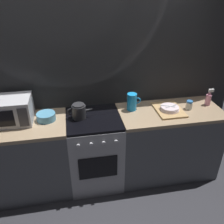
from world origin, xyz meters
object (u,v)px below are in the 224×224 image
(microwave, at_px, (9,111))
(spray_bottle, at_px, (208,99))
(stove_unit, at_px, (95,150))
(pitcher, at_px, (132,102))
(kettle, at_px, (79,111))
(dish_pile, at_px, (169,109))
(spice_jar, at_px, (189,105))
(mixing_bowl, at_px, (46,117))

(microwave, bearing_deg, spray_bottle, -0.33)
(stove_unit, xyz_separation_m, pitcher, (0.46, 0.11, 0.55))
(microwave, bearing_deg, kettle, -3.84)
(stove_unit, height_order, dish_pile, dish_pile)
(kettle, height_order, spice_jar, kettle)
(microwave, relative_size, spray_bottle, 2.27)
(microwave, xyz_separation_m, spray_bottle, (2.26, -0.01, -0.06))
(microwave, xyz_separation_m, mixing_bowl, (0.37, -0.03, -0.10))
(dish_pile, bearing_deg, spray_bottle, 6.95)
(spice_jar, bearing_deg, pitcher, 171.15)
(pitcher, bearing_deg, microwave, -178.63)
(spice_jar, xyz_separation_m, spray_bottle, (0.27, 0.06, 0.03))
(microwave, distance_m, spray_bottle, 2.26)
(microwave, height_order, spice_jar, microwave)
(dish_pile, distance_m, spice_jar, 0.25)
(spice_jar, distance_m, spray_bottle, 0.28)
(stove_unit, relative_size, kettle, 3.16)
(pitcher, xyz_separation_m, spray_bottle, (0.93, -0.04, -0.02))
(kettle, height_order, spray_bottle, spray_bottle)
(mixing_bowl, xyz_separation_m, pitcher, (0.96, 0.06, 0.06))
(pitcher, xyz_separation_m, spice_jar, (0.66, -0.10, -0.05))
(mixing_bowl, bearing_deg, stove_unit, -5.34)
(dish_pile, bearing_deg, stove_unit, 179.89)
(stove_unit, relative_size, spray_bottle, 4.43)
(pitcher, bearing_deg, kettle, -172.53)
(mixing_bowl, bearing_deg, spray_bottle, 0.44)
(microwave, relative_size, dish_pile, 1.15)
(mixing_bowl, relative_size, spray_bottle, 0.99)
(spray_bottle, bearing_deg, stove_unit, -177.47)
(spice_jar, bearing_deg, mixing_bowl, 178.47)
(stove_unit, height_order, spray_bottle, spray_bottle)
(spray_bottle, bearing_deg, mixing_bowl, -179.56)
(microwave, height_order, pitcher, microwave)
(stove_unit, distance_m, dish_pile, 0.99)
(microwave, xyz_separation_m, kettle, (0.72, -0.05, -0.05))
(mixing_bowl, distance_m, dish_pile, 1.38)
(stove_unit, relative_size, spice_jar, 8.57)
(pitcher, bearing_deg, spray_bottle, -2.76)
(kettle, relative_size, spray_bottle, 1.40)
(microwave, distance_m, pitcher, 1.33)
(stove_unit, height_order, spice_jar, spice_jar)
(pitcher, distance_m, dish_pile, 0.44)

